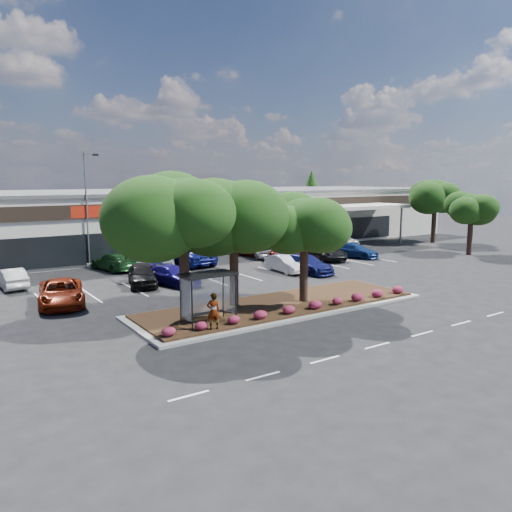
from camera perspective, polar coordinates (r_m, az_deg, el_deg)
ground at (r=28.25m, az=11.00°, el=-6.93°), size 160.00×160.00×0.00m
retail_store at (r=56.67m, az=-13.81°, el=4.13°), size 80.40×25.20×6.25m
landscape_island at (r=29.87m, az=2.82°, el=-5.65°), size 18.00×6.00×0.26m
lane_markings at (r=36.07m, az=-0.91°, el=-3.29°), size 33.12×20.06×0.01m
shrub_row at (r=28.18m, az=5.39°, el=-5.77°), size 17.00×0.80×0.50m
bus_shelter at (r=25.63m, az=-5.65°, el=-3.13°), size 2.75×1.55×2.59m
island_tree_west at (r=26.45m, az=-8.26°, el=1.37°), size 7.20×7.20×7.89m
island_tree_mid at (r=28.75m, az=-2.56°, el=1.48°), size 6.60×6.60×7.32m
island_tree_east at (r=29.89m, az=5.52°, el=0.95°), size 5.80×5.80×6.50m
tree_east_near at (r=54.06m, az=23.33°, el=3.54°), size 5.60×5.60×6.51m
tree_east_far at (r=62.66m, az=19.72°, el=4.90°), size 6.40×6.40×7.62m
conifer_north_east at (r=82.71m, az=6.34°, el=6.69°), size 3.96×3.96×9.00m
person_waiting at (r=24.68m, az=-4.89°, el=-6.29°), size 0.76×0.60×1.83m
light_pole at (r=44.65m, az=-18.61°, el=4.21°), size 1.43×0.50×9.77m
car_0 at (r=32.45m, az=-21.37°, el=-3.92°), size 3.64×5.93×1.54m
car_1 at (r=36.55m, az=-12.88°, el=-2.09°), size 3.16×5.01×1.59m
car_2 at (r=36.36m, az=-9.50°, el=-2.21°), size 3.26×5.14×1.39m
car_4 at (r=40.77m, az=3.35°, el=-0.90°), size 1.63×4.26×1.38m
car_5 at (r=40.57m, az=5.73°, el=-0.91°), size 2.74×5.34×1.48m
car_6 at (r=44.15m, az=3.65°, el=0.05°), size 4.41×6.26×1.68m
car_7 at (r=47.37m, az=8.04°, el=0.44°), size 3.65×5.62×1.44m
car_8 at (r=49.15m, az=11.15°, el=0.63°), size 3.60×5.16×1.39m
car_9 at (r=38.83m, az=-26.18°, el=-2.30°), size 1.75×4.33×1.40m
car_10 at (r=43.26m, az=-15.95°, el=-0.61°), size 2.99×5.35×1.47m
car_11 at (r=42.82m, az=-10.36°, el=-0.55°), size 3.18×4.42×1.40m
car_12 at (r=44.53m, az=-7.65°, el=0.05°), size 3.00×6.09×1.66m
car_13 at (r=49.40m, az=-0.83°, el=0.83°), size 2.39×4.28×1.38m
car_14 at (r=48.09m, az=0.60°, el=0.66°), size 2.94×4.60×1.46m
car_15 at (r=51.24m, az=4.42°, el=1.13°), size 3.21×5.27×1.43m
car_16 at (r=55.27m, az=9.20°, el=1.66°), size 3.48×5.86×1.53m
car_17 at (r=57.48m, az=9.31°, el=1.95°), size 3.56×4.94×1.56m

